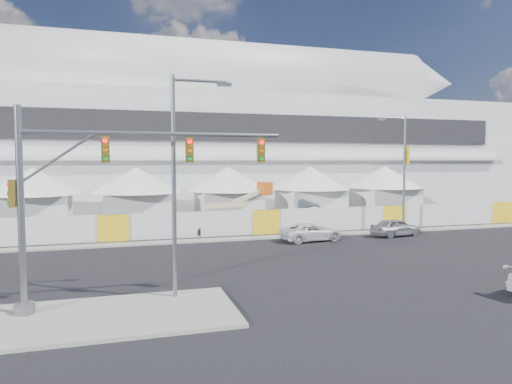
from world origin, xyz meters
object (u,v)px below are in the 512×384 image
object	(u,v)px
traffic_mast	(81,198)
boom_lift	(220,220)
sedan_silver	(396,227)
streetlight_curb	(402,165)
pickup_curb	(312,232)
lot_car_a	(318,214)
lot_car_c	(22,229)
streetlight_median	(180,171)

from	to	relation	value
traffic_mast	boom_lift	size ratio (longest dim) A/B	1.28
sedan_silver	streetlight_curb	size ratio (longest dim) A/B	0.43
traffic_mast	pickup_curb	bearing A→B (deg)	39.25
sedan_silver	pickup_curb	distance (m)	7.29
sedan_silver	traffic_mast	distance (m)	25.99
pickup_curb	lot_car_a	bearing A→B (deg)	-33.49
lot_car_c	traffic_mast	size ratio (longest dim) A/B	0.43
lot_car_c	traffic_mast	bearing A→B (deg)	-143.42
traffic_mast	lot_car_a	bearing A→B (deg)	47.86
lot_car_a	traffic_mast	xyz separation A→B (m)	(-20.05, -22.16, 3.87)
traffic_mast	streetlight_curb	distance (m)	28.32
sedan_silver	traffic_mast	xyz separation A→B (m)	(-22.50, -12.43, 3.87)
lot_car_c	boom_lift	distance (m)	15.59
lot_car_c	streetlight_curb	size ratio (longest dim) A/B	0.47
lot_car_a	boom_lift	world-z (taller)	boom_lift
traffic_mast	streetlight_curb	size ratio (longest dim) A/B	1.10
streetlight_curb	boom_lift	distance (m)	16.07
lot_car_c	streetlight_median	world-z (taller)	streetlight_median
sedan_silver	lot_car_c	size ratio (longest dim) A/B	0.92
sedan_silver	lot_car_c	xyz separation A→B (m)	(-28.58, 7.95, -0.06)
lot_car_c	pickup_curb	bearing A→B (deg)	-90.54
boom_lift	lot_car_a	bearing A→B (deg)	3.97
traffic_mast	streetlight_median	bearing A→B (deg)	9.12
lot_car_a	streetlight_curb	bearing A→B (deg)	-127.86
lot_car_c	streetlight_curb	xyz separation A→B (m)	(30.41, -5.91, 5.02)
lot_car_c	sedan_silver	bearing A→B (deg)	-85.59
sedan_silver	traffic_mast	bearing A→B (deg)	111.62
pickup_curb	traffic_mast	bearing A→B (deg)	122.21
sedan_silver	streetlight_median	xyz separation A→B (m)	(-18.55, -11.80, 4.90)
lot_car_a	traffic_mast	size ratio (longest dim) A/B	0.41
lot_car_a	lot_car_c	distance (m)	26.20
pickup_curb	streetlight_curb	world-z (taller)	streetlight_curb
pickup_curb	lot_car_a	size ratio (longest dim) A/B	1.10
boom_lift	sedan_silver	bearing A→B (deg)	-40.14
traffic_mast	boom_lift	xyz separation A→B (m)	(9.31, 17.95, -3.48)
sedan_silver	lot_car_a	distance (m)	10.03
sedan_silver	pickup_curb	xyz separation A→B (m)	(-7.29, -0.01, -0.05)
lot_car_c	traffic_mast	distance (m)	21.63
lot_car_a	streetlight_median	size ratio (longest dim) A/B	0.46
lot_car_a	traffic_mast	bearing A→B (deg)	160.98
streetlight_curb	lot_car_c	bearing A→B (deg)	169.00
sedan_silver	pickup_curb	bearing A→B (deg)	82.75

